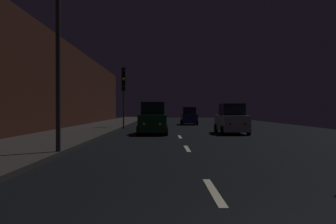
{
  "coord_description": "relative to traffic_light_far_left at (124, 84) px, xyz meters",
  "views": [
    {
      "loc": [
        -0.95,
        -3.4,
        1.55
      ],
      "look_at": [
        -0.64,
        19.52,
        1.42
      ],
      "focal_mm": 36.25,
      "sensor_mm": 36.0,
      "label": 1
    }
  ],
  "objects": [
    {
      "name": "ground",
      "position": [
        4.3,
        -0.58,
        -3.73
      ],
      "size": [
        25.6,
        84.0,
        0.02
      ],
      "primitive_type": "cube",
      "color": "black"
    },
    {
      "name": "sidewalk_left",
      "position": [
        -2.3,
        -0.58,
        -3.64
      ],
      "size": [
        4.4,
        84.0,
        0.15
      ],
      "primitive_type": "cube",
      "color": "#33302D",
      "rests_on": "ground"
    },
    {
      "name": "building_facade_left",
      "position": [
        -4.9,
        -4.08,
        -0.14
      ],
      "size": [
        0.8,
        63.0,
        7.16
      ],
      "primitive_type": "cube",
      "color": "#472319",
      "rests_on": "ground"
    },
    {
      "name": "lane_centerline",
      "position": [
        4.3,
        -15.35,
        -3.71
      ],
      "size": [
        0.16,
        15.24,
        0.01
      ],
      "color": "beige",
      "rests_on": "ground"
    },
    {
      "name": "traffic_light_far_left",
      "position": [
        0.0,
        0.0,
        0.0
      ],
      "size": [
        0.33,
        0.47,
        5.09
      ],
      "rotation": [
        0.0,
        0.0,
        -1.5
      ],
      "color": "#38383A",
      "rests_on": "ground"
    },
    {
      "name": "streetlamp_overhead",
      "position": [
        0.22,
        -17.02,
        1.55
      ],
      "size": [
        1.7,
        0.44,
        8.09
      ],
      "color": "#2D2D30",
      "rests_on": "ground"
    },
    {
      "name": "car_approaching_headlights",
      "position": [
        2.68,
        -6.64,
        -2.78
      ],
      "size": [
        1.89,
        4.09,
        2.06
      ],
      "rotation": [
        0.0,
        0.0,
        -1.57
      ],
      "color": "#0F3819",
      "rests_on": "ground"
    },
    {
      "name": "car_parked_right_far",
      "position": [
        7.8,
        -6.41,
        -2.82
      ],
      "size": [
        1.8,
        3.9,
        1.96
      ],
      "rotation": [
        0.0,
        0.0,
        1.57
      ],
      "color": "#A5A8AD",
      "rests_on": "ground"
    },
    {
      "name": "car_distant_taillights",
      "position": [
        6.05,
        7.24,
        -2.87
      ],
      "size": [
        1.7,
        3.68,
        1.85
      ],
      "rotation": [
        0.0,
        0.0,
        1.57
      ],
      "color": "#141E51",
      "rests_on": "ground"
    }
  ]
}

